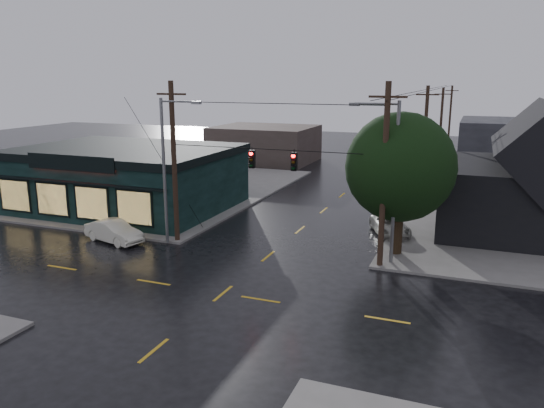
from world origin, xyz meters
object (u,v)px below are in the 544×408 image
at_px(utility_pole_nw, 178,242).
at_px(sedan_cream, 114,231).
at_px(utility_pole_ne, 379,267).
at_px(corner_tree, 400,167).
at_px(suv_silver, 390,226).

distance_m(utility_pole_nw, sedan_cream, 4.13).
bearing_deg(sedan_cream, utility_pole_ne, -70.20).
distance_m(corner_tree, utility_pole_ne, 5.86).
xyz_separation_m(corner_tree, utility_pole_ne, (-0.50, -2.45, -5.30)).
bearing_deg(corner_tree, utility_pole_nw, -169.70).
xyz_separation_m(corner_tree, sedan_cream, (-17.28, -3.95, -4.60)).
relative_size(corner_tree, suv_silver, 1.90).
xyz_separation_m(utility_pole_nw, utility_pole_ne, (13.00, 0.00, 0.00)).
distance_m(sedan_cream, suv_silver, 18.21).
bearing_deg(suv_silver, sedan_cream, -176.45).
bearing_deg(utility_pole_ne, utility_pole_nw, 180.00).
height_order(corner_tree, utility_pole_nw, corner_tree).
relative_size(corner_tree, utility_pole_ne, 0.82).
distance_m(utility_pole_ne, suv_silver, 6.71).
distance_m(corner_tree, utility_pole_nw, 14.71).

